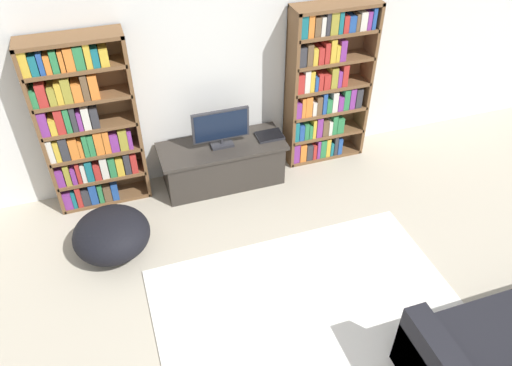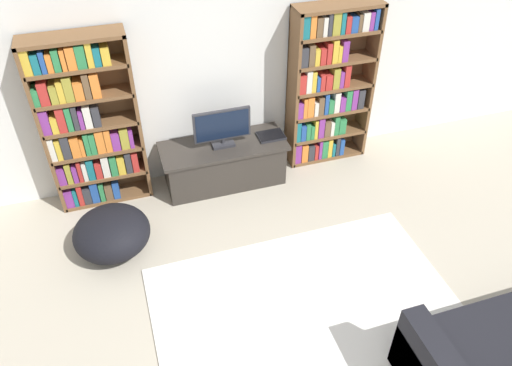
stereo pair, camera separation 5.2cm
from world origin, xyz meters
TOP-DOWN VIEW (x-y plane):
  - wall_back at (0.00, 4.23)m, footprint 8.80×0.06m
  - bookshelf_left at (-1.42, 4.04)m, footprint 0.93×0.30m
  - bookshelf_right at (1.14, 4.05)m, footprint 0.93×0.30m
  - tv_stand at (-0.09, 3.90)m, footprint 1.36×0.55m
  - television at (-0.09, 3.90)m, footprint 0.61×0.16m
  - laptop at (0.45, 3.89)m, footprint 0.29×0.22m
  - area_rug at (0.13, 1.95)m, footprint 2.60×1.76m
  - beanbag_ottoman at (-1.37, 3.20)m, footprint 0.72×0.72m

SIDE VIEW (x-z plane):
  - area_rug at x=0.13m, z-range 0.00..0.02m
  - beanbag_ottoman at x=-1.37m, z-range 0.00..0.42m
  - tv_stand at x=-0.09m, z-range 0.00..0.50m
  - laptop at x=0.45m, z-range 0.49..0.52m
  - television at x=-0.09m, z-range 0.50..0.93m
  - bookshelf_left at x=-1.42m, z-range -0.01..1.82m
  - bookshelf_right at x=1.14m, z-range 0.00..1.83m
  - wall_back at x=0.00m, z-range 0.00..2.60m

